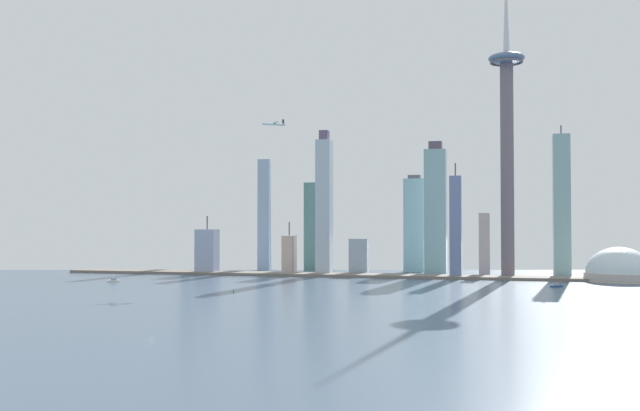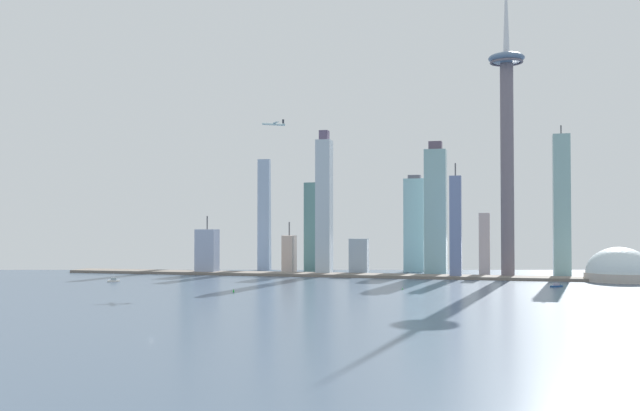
{
  "view_description": "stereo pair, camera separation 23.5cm",
  "coord_description": "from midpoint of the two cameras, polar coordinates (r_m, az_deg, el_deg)",
  "views": [
    {
      "loc": [
        187.76,
        -365.3,
        61.86
      ],
      "look_at": [
        -33.08,
        506.67,
        85.63
      ],
      "focal_mm": 40.97,
      "sensor_mm": 36.0,
      "label": 1
    },
    {
      "loc": [
        187.99,
        -365.24,
        61.86
      ],
      "look_at": [
        -33.08,
        506.67,
        85.63
      ],
      "focal_mm": 40.97,
      "sensor_mm": 36.0,
      "label": 2
    }
  ],
  "objects": [
    {
      "name": "skyscraper_12",
      "position": [
        941.93,
        -2.43,
        -3.81
      ],
      "size": [
        14.02,
        22.61,
        65.29
      ],
      "color": "beige",
      "rests_on": "ground"
    },
    {
      "name": "skyscraper_0",
      "position": [
        1028.62,
        -10.29,
        -1.03
      ],
      "size": [
        15.53,
        13.42,
        144.47
      ],
      "color": "#9DB3BE",
      "rests_on": "ground"
    },
    {
      "name": "channel_buoy_0",
      "position": [
        705.46,
        6.46,
        -6.46
      ],
      "size": [
        1.16,
        1.16,
        1.81
      ],
      "primitive_type": "cone",
      "color": "green",
      "rests_on": "ground"
    },
    {
      "name": "skyscraper_3",
      "position": [
        920.43,
        12.72,
        -2.95
      ],
      "size": [
        13.17,
        16.65,
        76.28
      ],
      "color": "#BAA8A4",
      "rests_on": "ground"
    },
    {
      "name": "observation_tower",
      "position": [
        882.9,
        14.38,
        6.15
      ],
      "size": [
        41.86,
        41.86,
        373.66
      ],
      "color": "slate",
      "rests_on": "ground"
    },
    {
      "name": "skyscraper_9",
      "position": [
        854.67,
        10.54,
        -1.66
      ],
      "size": [
        13.45,
        12.5,
        133.03
      ],
      "color": "#6778A7",
      "rests_on": "ground"
    },
    {
      "name": "skyscraper_4",
      "position": [
        1009.15,
        -4.23,
        -0.72
      ],
      "size": [
        16.68,
        26.41,
        151.49
      ],
      "color": "#95ABCA",
      "rests_on": "ground"
    },
    {
      "name": "waterfront_pier",
      "position": [
        877.88,
        1.83,
        -5.45
      ],
      "size": [
        715.08,
        40.54,
        3.26
      ],
      "primitive_type": "cube",
      "color": "slate",
      "rests_on": "ground"
    },
    {
      "name": "skyscraper_10",
      "position": [
        1003.39,
        0.54,
        -2.55
      ],
      "size": [
        14.71,
        22.26,
        87.59
      ],
      "color": "slate",
      "rests_on": "ground"
    },
    {
      "name": "skyscraper_5",
      "position": [
        913.55,
        9.02,
        -0.4
      ],
      "size": [
        26.57,
        24.5,
        165.04
      ],
      "color": "#86B2B5",
      "rests_on": "ground"
    },
    {
      "name": "skyscraper_8",
      "position": [
        907.82,
        3.04,
        -4.01
      ],
      "size": [
        22.97,
        14.02,
        44.59
      ],
      "color": "#9AADBE",
      "rests_on": "ground"
    },
    {
      "name": "skyscraper_7",
      "position": [
        930.83,
        -8.82,
        -3.57
      ],
      "size": [
        25.82,
        19.85,
        72.88
      ],
      "color": "#9AA8C7",
      "rests_on": "ground"
    },
    {
      "name": "skyscraper_2",
      "position": [
        975.22,
        7.39,
        -1.48
      ],
      "size": [
        26.76,
        25.44,
        127.68
      ],
      "color": "#89B4BF",
      "rests_on": "ground"
    },
    {
      "name": "skyscraper_11",
      "position": [
        900.92,
        18.35,
        -0.02
      ],
      "size": [
        19.39,
        21.09,
        178.9
      ],
      "color": "#85AEAD",
      "rests_on": "ground"
    },
    {
      "name": "airplane",
      "position": [
        856.58,
        -3.64,
        6.37
      ],
      "size": [
        25.19,
        24.69,
        7.69
      ],
      "rotation": [
        0.0,
        0.0,
        3.76
      ],
      "color": "white"
    },
    {
      "name": "channel_buoy_1",
      "position": [
        679.83,
        -6.78,
        -6.6
      ],
      "size": [
        1.84,
        1.84,
        2.89
      ],
      "primitive_type": "cone",
      "color": "green",
      "rests_on": "ground"
    },
    {
      "name": "skyscraper_6",
      "position": [
        967.34,
        -0.56,
        -1.69
      ],
      "size": [
        20.73,
        17.4,
        117.65
      ],
      "color": "slate",
      "rests_on": "ground"
    },
    {
      "name": "boat_0",
      "position": [
        764.84,
        17.98,
        -5.97
      ],
      "size": [
        12.78,
        13.33,
        4.03
      ],
      "rotation": [
        0.0,
        0.0,
        0.82
      ],
      "color": "navy",
      "rests_on": "ground"
    },
    {
      "name": "ground_plane",
      "position": [
        415.39,
        -13.06,
        -10.04
      ],
      "size": [
        6000.0,
        6000.0,
        0.0
      ],
      "primitive_type": "plane",
      "color": "#43556A"
    },
    {
      "name": "boat_2",
      "position": [
        823.6,
        -15.83,
        -5.65
      ],
      "size": [
        12.65,
        9.57,
        9.95
      ],
      "rotation": [
        0.0,
        0.0,
        3.69
      ],
      "color": "white",
      "rests_on": "ground"
    },
    {
      "name": "skyscraper_1",
      "position": [
        899.84,
        0.32,
        -0.01
      ],
      "size": [
        18.13,
        19.84,
        178.45
      ],
      "color": "#ADBFCE",
      "rests_on": "ground"
    },
    {
      "name": "stadium_dome",
      "position": [
        861.82,
        22.34,
        -4.93
      ],
      "size": [
        74.23,
        74.23,
        55.64
      ],
      "color": "beige",
      "rests_on": "ground"
    }
  ]
}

